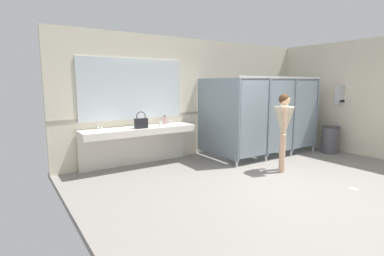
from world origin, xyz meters
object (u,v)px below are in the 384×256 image
Objects in this scene: handbag at (141,123)px; paper_cup at (160,124)px; paper_towel_dispenser_upper at (341,94)px; person_standing at (284,123)px; soap_dispenser at (165,120)px; trash_bin at (330,140)px.

handbag is 0.48m from paper_cup.
handbag is at bearing 164.67° from paper_towel_dispenser_upper.
paper_cup is at bearing 162.53° from paper_towel_dispenser_upper.
paper_towel_dispenser_upper is 5.18m from handbag.
person_standing is 2.61m from soap_dispenser.
paper_towel_dispenser_upper is at bearing -17.47° from paper_cup.
soap_dispenser is 2.07× the size of paper_cup.
trash_bin is at bearing 9.43° from person_standing.
soap_dispenser is 0.38m from paper_cup.
person_standing reaches higher than handbag.
paper_cup is (0.47, 0.05, -0.07)m from handbag.
paper_towel_dispenser_upper is at bearing -0.07° from trash_bin.
person_standing is at bearing -171.75° from paper_towel_dispenser_upper.
trash_bin is at bearing -23.38° from soap_dispenser.
person_standing is 2.90m from handbag.
paper_cup is at bearing 135.63° from person_standing.
trash_bin is 6.94× the size of paper_cup.
person_standing is (-2.66, -0.39, -0.51)m from paper_towel_dispenser_upper.
paper_towel_dispenser_upper is 1.20m from trash_bin.
paper_towel_dispenser_upper reaches higher than soap_dispenser.
trash_bin is 3.36× the size of soap_dispenser.
trash_bin is 4.30m from soap_dispenser.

